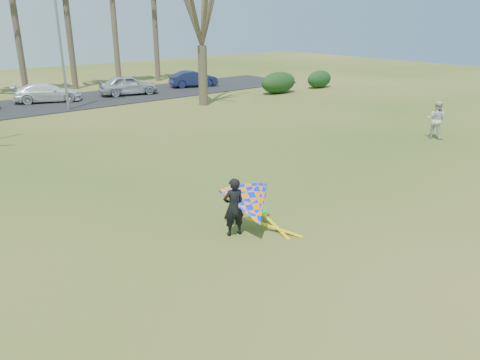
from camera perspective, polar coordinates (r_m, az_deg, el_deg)
ground at (r=13.66m, az=5.41°, el=-6.53°), size 100.00×100.00×0.00m
parking_strip at (r=35.21m, az=-24.95°, el=8.05°), size 46.00×7.00×0.06m
bare_tree_right at (r=32.54m, az=-4.78°, el=20.56°), size 6.27×6.27×9.21m
streetlight at (r=32.50m, az=-20.83°, el=15.70°), size 2.28×0.18×8.00m
hedge_near at (r=37.97m, az=4.73°, el=11.75°), size 3.37×1.53×1.69m
hedge_far at (r=41.32m, az=9.65°, el=12.03°), size 2.64×1.24×1.47m
car_3 at (r=36.45m, az=-22.45°, el=9.84°), size 4.91×3.25×1.32m
car_4 at (r=37.80m, az=-13.46°, el=11.20°), size 4.67×2.69×1.50m
car_5 at (r=41.24m, az=-5.71°, el=12.18°), size 4.28×2.47×1.34m
pedestrian_a at (r=25.76m, az=22.78°, el=6.79°), size 0.90×1.06×1.90m
kite_flyer at (r=13.28m, az=1.17°, el=-3.20°), size 2.13×2.39×2.02m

